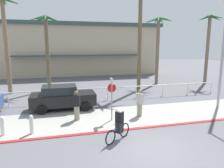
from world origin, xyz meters
TOP-DOWN VIEW (x-y plane):
  - ground_plane at (0.00, 10.00)m, footprint 80.00×80.00m
  - sidewalk_strip at (0.00, 4.20)m, footprint 44.00×4.00m
  - curb_paint at (0.00, 2.20)m, footprint 44.00×0.24m
  - building_backdrop at (-1.00, 27.60)m, footprint 25.35×12.63m
  - rail_fence at (0.00, 8.50)m, footprint 20.05×0.08m
  - stop_sign_bike_lane at (-0.85, 3.80)m, footprint 0.52×0.56m
  - bollard_1 at (-6.66, 3.07)m, footprint 0.20×0.20m
  - bollard_2 at (-5.27, 2.90)m, footprint 0.20×0.20m
  - palm_tree_1 at (-8.25, 12.84)m, footprint 3.08×3.21m
  - palm_tree_2 at (-4.76, 13.62)m, footprint 2.83×3.08m
  - palm_tree_3 at (3.80, 11.24)m, footprint 3.52×3.13m
  - palm_tree_4 at (7.07, 14.02)m, footprint 3.27×3.70m
  - palm_tree_5 at (12.75, 12.87)m, footprint 2.96×3.48m
  - car_black_1 at (-3.63, 6.79)m, footprint 4.40×2.02m
  - cyclist_blue_0 at (-1.18, 1.16)m, footprint 1.49×1.14m
  - pedestrian_0 at (-2.87, 4.34)m, footprint 0.46×0.40m
  - pedestrian_1 at (1.03, 4.05)m, footprint 0.43×0.47m

SIDE VIEW (x-z plane):
  - ground_plane at x=0.00m, z-range 0.00..0.00m
  - sidewalk_strip at x=0.00m, z-range 0.00..0.02m
  - curb_paint at x=0.00m, z-range 0.00..0.03m
  - bollard_1 at x=-6.66m, z-range 0.02..1.02m
  - bollard_2 at x=-5.27m, z-range 0.02..1.02m
  - cyclist_blue_0 at x=-1.18m, z-range -0.06..1.44m
  - pedestrian_1 at x=1.03m, z-range -0.06..1.67m
  - rail_fence at x=0.00m, z-range 0.32..1.36m
  - pedestrian_0 at x=-2.87m, z-range -0.06..1.75m
  - car_black_1 at x=-3.63m, z-range 0.03..1.72m
  - stop_sign_bike_lane at x=-0.85m, z-range 0.40..2.96m
  - building_backdrop at x=-1.00m, z-range 0.02..7.59m
  - palm_tree_2 at x=-4.76m, z-range 1.82..9.05m
  - palm_tree_4 at x=7.07m, z-range 2.05..9.54m
  - palm_tree_5 at x=12.75m, z-range 1.99..9.78m
  - palm_tree_1 at x=-8.25m, z-range 2.12..10.67m
  - palm_tree_3 at x=3.80m, z-range 2.11..11.61m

